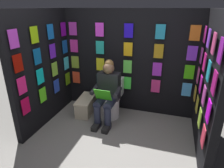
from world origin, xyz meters
TOP-DOWN VIEW (x-y plane):
  - ground_plane at (0.00, 0.00)m, footprint 30.00×30.00m
  - display_wall_back at (0.00, -1.71)m, footprint 2.76×0.14m
  - display_wall_left at (-1.38, -0.83)m, footprint 0.14×1.66m
  - display_wall_right at (1.38, -0.83)m, footprint 0.14×1.66m
  - toilet at (0.25, -1.32)m, footprint 0.41×0.56m
  - person_reading at (0.25, -1.09)m, footprint 0.53×0.69m
  - comic_longbox_near at (0.77, -1.26)m, footprint 0.36×0.68m

SIDE VIEW (x-z plane):
  - ground_plane at x=0.00m, z-range 0.00..0.00m
  - comic_longbox_near at x=0.77m, z-range 0.00..0.33m
  - toilet at x=0.25m, z-range -0.06..0.71m
  - person_reading at x=0.25m, z-range 0.00..1.20m
  - display_wall_back at x=0.00m, z-range 0.00..2.06m
  - display_wall_left at x=-1.38m, z-range 0.00..2.06m
  - display_wall_right at x=1.38m, z-range 0.00..2.06m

